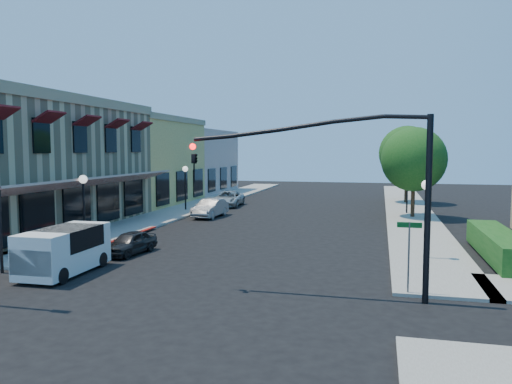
% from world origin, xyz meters
% --- Properties ---
extents(ground, '(120.00, 120.00, 0.00)m').
position_xyz_m(ground, '(0.00, 0.00, 0.00)').
color(ground, black).
rests_on(ground, ground).
extents(sidewalk_left, '(3.50, 50.00, 0.12)m').
position_xyz_m(sidewalk_left, '(-8.75, 27.00, 0.06)').
color(sidewalk_left, gray).
rests_on(sidewalk_left, ground).
extents(sidewalk_right, '(3.50, 50.00, 0.12)m').
position_xyz_m(sidewalk_right, '(8.75, 27.00, 0.06)').
color(sidewalk_right, gray).
rests_on(sidewalk_right, ground).
extents(curb_red_strip, '(0.25, 10.00, 0.06)m').
position_xyz_m(curb_red_strip, '(-6.90, 8.00, 0.00)').
color(curb_red_strip, maroon).
rests_on(curb_red_strip, ground).
extents(corner_brick_building, '(11.77, 18.20, 8.10)m').
position_xyz_m(corner_brick_building, '(-15.45, 11.00, 4.01)').
color(corner_brick_building, tan).
rests_on(corner_brick_building, ground).
extents(yellow_stucco_building, '(10.00, 12.00, 7.60)m').
position_xyz_m(yellow_stucco_building, '(-15.50, 26.00, 3.80)').
color(yellow_stucco_building, tan).
rests_on(yellow_stucco_building, ground).
extents(pink_stucco_building, '(10.00, 12.00, 7.00)m').
position_xyz_m(pink_stucco_building, '(-15.50, 38.00, 3.50)').
color(pink_stucco_building, '#BD958F').
rests_on(pink_stucco_building, ground).
extents(hedge, '(1.40, 8.00, 1.10)m').
position_xyz_m(hedge, '(11.70, 9.00, 0.00)').
color(hedge, '#154B16').
rests_on(hedge, ground).
extents(street_tree_a, '(4.56, 4.56, 6.48)m').
position_xyz_m(street_tree_a, '(8.80, 22.00, 4.19)').
color(street_tree_a, '#382216').
rests_on(street_tree_a, ground).
extents(street_tree_b, '(4.94, 4.94, 7.02)m').
position_xyz_m(street_tree_b, '(8.80, 32.00, 4.54)').
color(street_tree_b, '#382216').
rests_on(street_tree_b, ground).
extents(signal_mast_arm, '(8.01, 0.39, 6.00)m').
position_xyz_m(signal_mast_arm, '(5.86, 1.50, 4.09)').
color(signal_mast_arm, black).
rests_on(signal_mast_arm, ground).
extents(street_name_sign, '(0.80, 0.06, 2.50)m').
position_xyz_m(street_name_sign, '(7.50, 2.20, 1.70)').
color(street_name_sign, '#595B5E').
rests_on(street_name_sign, ground).
extents(lamppost_left_near, '(0.44, 0.44, 3.57)m').
position_xyz_m(lamppost_left_near, '(-8.50, 8.00, 2.74)').
color(lamppost_left_near, black).
rests_on(lamppost_left_near, ground).
extents(lamppost_left_far, '(0.44, 0.44, 3.57)m').
position_xyz_m(lamppost_left_far, '(-8.50, 22.00, 2.74)').
color(lamppost_left_far, black).
rests_on(lamppost_left_far, ground).
extents(lamppost_right_near, '(0.44, 0.44, 3.57)m').
position_xyz_m(lamppost_right_near, '(8.50, 8.00, 2.74)').
color(lamppost_right_near, black).
rests_on(lamppost_right_near, ground).
extents(lamppost_right_far, '(0.44, 0.44, 3.57)m').
position_xyz_m(lamppost_right_far, '(8.50, 24.00, 2.74)').
color(lamppost_right_far, black).
rests_on(lamppost_right_far, ground).
extents(white_van, '(1.87, 4.11, 1.81)m').
position_xyz_m(white_van, '(-5.50, 1.96, 1.04)').
color(white_van, silver).
rests_on(white_van, ground).
extents(parked_car_a, '(1.64, 3.28, 1.07)m').
position_xyz_m(parked_car_a, '(-4.80, 6.00, 0.54)').
color(parked_car_a, black).
rests_on(parked_car_a, ground).
extents(parked_car_b, '(1.61, 4.04, 1.31)m').
position_xyz_m(parked_car_b, '(-5.37, 19.00, 0.65)').
color(parked_car_b, '#959699').
rests_on(parked_car_b, ground).
extents(parked_car_c, '(1.68, 3.82, 1.09)m').
position_xyz_m(parked_car_c, '(-6.20, 20.57, 0.55)').
color(parked_car_c, silver).
rests_on(parked_car_c, ground).
extents(parked_car_d, '(2.51, 4.83, 1.30)m').
position_xyz_m(parked_car_d, '(-6.20, 26.00, 0.65)').
color(parked_car_d, '#ABAFB1').
rests_on(parked_car_d, ground).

